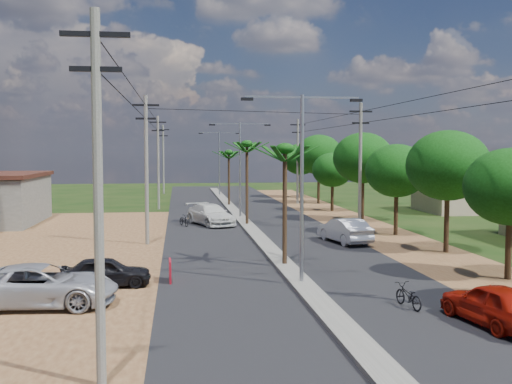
# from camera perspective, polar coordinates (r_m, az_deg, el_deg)

# --- Properties ---
(ground) EXTENTS (160.00, 160.00, 0.00)m
(ground) POSITION_cam_1_polar(r_m,az_deg,el_deg) (25.63, 4.34, -8.90)
(ground) COLOR black
(ground) RESTS_ON ground
(road) EXTENTS (12.00, 110.00, 0.04)m
(road) POSITION_cam_1_polar(r_m,az_deg,el_deg) (40.19, -0.04, -4.15)
(road) COLOR black
(road) RESTS_ON ground
(median) EXTENTS (1.00, 90.00, 0.18)m
(median) POSITION_cam_1_polar(r_m,az_deg,el_deg) (43.13, -0.56, -3.49)
(median) COLOR #605E56
(median) RESTS_ON ground
(dirt_shoulder_east) EXTENTS (5.00, 90.00, 0.03)m
(dirt_shoulder_east) POSITION_cam_1_polar(r_m,az_deg,el_deg) (42.12, 11.53, -3.86)
(dirt_shoulder_east) COLOR brown
(dirt_shoulder_east) RESTS_ON ground
(house_east_far) EXTENTS (7.60, 7.50, 4.60)m
(house_east_far) POSITION_cam_1_polar(r_m,az_deg,el_deg) (58.69, 19.00, 0.54)
(house_east_far) COLOR tan
(house_east_far) RESTS_ON ground
(tree_east_b) EXTENTS (4.00, 4.00, 5.83)m
(tree_east_b) POSITION_cam_1_polar(r_m,az_deg,el_deg) (28.43, 23.06, 0.45)
(tree_east_b) COLOR black
(tree_east_b) RESTS_ON ground
(tree_east_c) EXTENTS (4.60, 4.60, 6.83)m
(tree_east_c) POSITION_cam_1_polar(r_m,az_deg,el_deg) (34.78, 17.80, 2.41)
(tree_east_c) COLOR black
(tree_east_c) RESTS_ON ground
(tree_east_d) EXTENTS (4.20, 4.20, 6.13)m
(tree_east_d) POSITION_cam_1_polar(r_m,az_deg,el_deg) (41.12, 13.25, 1.98)
(tree_east_d) COLOR black
(tree_east_d) RESTS_ON ground
(tree_east_e) EXTENTS (4.80, 4.80, 7.14)m
(tree_east_e) POSITION_cam_1_polar(r_m,az_deg,el_deg) (48.73, 10.16, 3.20)
(tree_east_e) COLOR black
(tree_east_e) RESTS_ON ground
(tree_east_f) EXTENTS (3.80, 3.80, 5.52)m
(tree_east_f) POSITION_cam_1_polar(r_m,az_deg,el_deg) (56.33, 7.29, 2.11)
(tree_east_f) COLOR black
(tree_east_f) RESTS_ON ground
(tree_east_g) EXTENTS (5.00, 5.00, 7.38)m
(tree_east_g) POSITION_cam_1_polar(r_m,az_deg,el_deg) (64.21, 6.00, 3.55)
(tree_east_g) COLOR black
(tree_east_g) RESTS_ON ground
(tree_east_h) EXTENTS (4.40, 4.40, 6.52)m
(tree_east_h) POSITION_cam_1_polar(r_m,az_deg,el_deg) (71.96, 4.29, 3.13)
(tree_east_h) COLOR black
(tree_east_h) RESTS_ON ground
(palm_median_near) EXTENTS (2.00, 2.00, 6.15)m
(palm_median_near) POSITION_cam_1_polar(r_m,az_deg,el_deg) (28.91, 2.77, 3.64)
(palm_median_near) COLOR black
(palm_median_near) RESTS_ON ground
(palm_median_mid) EXTENTS (2.00, 2.00, 6.55)m
(palm_median_mid) POSITION_cam_1_polar(r_m,az_deg,el_deg) (44.74, -0.87, 4.24)
(palm_median_mid) COLOR black
(palm_median_mid) RESTS_ON ground
(palm_median_far) EXTENTS (2.00, 2.00, 5.85)m
(palm_median_far) POSITION_cam_1_polar(r_m,az_deg,el_deg) (60.67, -2.61, 3.57)
(palm_median_far) COLOR black
(palm_median_far) RESTS_ON ground
(streetlight_near) EXTENTS (5.10, 0.18, 8.00)m
(streetlight_near) POSITION_cam_1_polar(r_m,az_deg,el_deg) (25.00, 4.39, 1.86)
(streetlight_near) COLOR gray
(streetlight_near) RESTS_ON ground
(streetlight_mid) EXTENTS (5.10, 0.18, 8.00)m
(streetlight_mid) POSITION_cam_1_polar(r_m,az_deg,el_deg) (49.72, -1.53, 2.93)
(streetlight_mid) COLOR gray
(streetlight_mid) RESTS_ON ground
(streetlight_far) EXTENTS (5.10, 0.18, 8.00)m
(streetlight_far) POSITION_cam_1_polar(r_m,az_deg,el_deg) (74.63, -3.52, 3.28)
(streetlight_far) COLOR gray
(streetlight_far) RESTS_ON ground
(utility_pole_w_a) EXTENTS (1.60, 0.24, 9.00)m
(utility_pole_w_a) POSITION_cam_1_polar(r_m,az_deg,el_deg) (14.60, -14.80, 0.10)
(utility_pole_w_a) COLOR #605E56
(utility_pole_w_a) RESTS_ON ground
(utility_pole_w_b) EXTENTS (1.60, 0.24, 9.00)m
(utility_pole_w_b) POSITION_cam_1_polar(r_m,az_deg,el_deg) (36.51, -10.40, 2.43)
(utility_pole_w_b) COLOR #605E56
(utility_pole_w_b) RESTS_ON ground
(utility_pole_w_c) EXTENTS (1.60, 0.24, 9.00)m
(utility_pole_w_c) POSITION_cam_1_polar(r_m,az_deg,el_deg) (58.49, -9.30, 3.01)
(utility_pole_w_c) COLOR #605E56
(utility_pole_w_c) RESTS_ON ground
(utility_pole_w_d) EXTENTS (1.60, 0.24, 9.00)m
(utility_pole_w_d) POSITION_cam_1_polar(r_m,az_deg,el_deg) (79.48, -8.81, 3.26)
(utility_pole_w_d) COLOR #605E56
(utility_pole_w_d) RESTS_ON ground
(utility_pole_e_b) EXTENTS (1.60, 0.24, 9.00)m
(utility_pole_e_b) POSITION_cam_1_polar(r_m,az_deg,el_deg) (42.38, 9.90, 2.65)
(utility_pole_e_b) COLOR #605E56
(utility_pole_e_b) RESTS_ON ground
(utility_pole_e_c) EXTENTS (1.60, 0.24, 9.00)m
(utility_pole_e_c) POSITION_cam_1_polar(r_m,az_deg,el_deg) (63.72, 3.99, 3.13)
(utility_pole_e_c) COLOR #605E56
(utility_pole_e_c) RESTS_ON ground
(car_red_near) EXTENTS (2.31, 4.34, 1.40)m
(car_red_near) POSITION_cam_1_polar(r_m,az_deg,el_deg) (21.17, 21.74, -9.99)
(car_red_near) COLOR #921308
(car_red_near) RESTS_ON ground
(car_silver_mid) EXTENTS (2.51, 4.85, 1.52)m
(car_silver_mid) POSITION_cam_1_polar(r_m,az_deg,el_deg) (37.23, 8.42, -3.69)
(car_silver_mid) COLOR #ABADB4
(car_silver_mid) RESTS_ON ground
(car_white_far) EXTENTS (4.04, 5.83, 1.57)m
(car_white_far) POSITION_cam_1_polar(r_m,az_deg,el_deg) (45.66, -4.34, -2.21)
(car_white_far) COLOR silver
(car_white_far) RESTS_ON ground
(car_parked_silver) EXTENTS (5.65, 2.87, 1.53)m
(car_parked_silver) POSITION_cam_1_polar(r_m,az_deg,el_deg) (23.36, -19.78, -8.47)
(car_parked_silver) COLOR #ABADB4
(car_parked_silver) RESTS_ON ground
(car_parked_dark) EXTENTS (3.79, 1.78, 1.26)m
(car_parked_dark) POSITION_cam_1_polar(r_m,az_deg,el_deg) (25.88, -14.10, -7.46)
(car_parked_dark) COLOR black
(car_parked_dark) RESTS_ON ground
(moto_rider_east) EXTENTS (0.86, 1.73, 0.87)m
(moto_rider_east) POSITION_cam_1_polar(r_m,az_deg,el_deg) (22.58, 14.29, -9.65)
(moto_rider_east) COLOR black
(moto_rider_east) RESTS_ON ground
(moto_rider_west_a) EXTENTS (1.15, 1.85, 0.92)m
(moto_rider_west_a) POSITION_cam_1_polar(r_m,az_deg,el_deg) (45.15, -6.87, -2.71)
(moto_rider_west_a) COLOR black
(moto_rider_west_a) RESTS_ON ground
(moto_rider_west_b) EXTENTS (0.50, 1.76, 1.05)m
(moto_rider_west_b) POSITION_cam_1_polar(r_m,az_deg,el_deg) (53.06, -4.63, -1.62)
(moto_rider_west_b) COLOR black
(moto_rider_west_b) RESTS_ON ground
(roadside_sign) EXTENTS (0.12, 1.18, 0.98)m
(roadside_sign) POSITION_cam_1_polar(r_m,az_deg,el_deg) (26.37, -8.18, -7.48)
(roadside_sign) COLOR maroon
(roadside_sign) RESTS_ON ground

